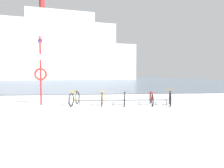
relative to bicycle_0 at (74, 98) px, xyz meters
name	(u,v)px	position (x,y,z in m)	size (l,w,h in m)	color
ground	(94,80)	(1.36, 49.45, -0.41)	(80.00, 132.00, 0.08)	white
bike_rack	(124,100)	(2.66, -0.30, -0.10)	(5.26, 0.41, 0.31)	#4C5156
bicycle_0	(74,98)	(0.00, 0.00, 0.00)	(0.55, 1.65, 0.82)	black
bicycle_1	(102,99)	(1.50, -0.18, -0.03)	(0.46, 1.61, 0.75)	black
bicycle_2	(125,99)	(2.72, -0.28, -0.01)	(0.46, 1.65, 0.78)	black
bicycle_3	(151,99)	(4.20, -0.34, -0.03)	(0.51, 1.70, 0.75)	black
bicycle_4	(170,98)	(5.21, -0.46, 0.01)	(0.72, 1.69, 0.84)	black
rescue_post	(41,72)	(-1.84, 0.28, 1.43)	(0.68, 0.10, 3.75)	red
ferry_ship	(64,52)	(-8.21, 53.25, 8.62)	(46.97, 16.98, 26.82)	white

